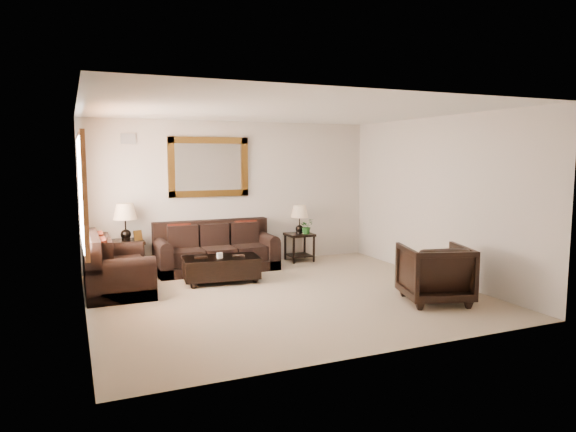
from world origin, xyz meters
name	(u,v)px	position (x,y,z in m)	size (l,w,h in m)	color
room	(285,204)	(0.00, 0.00, 1.35)	(5.51, 5.01, 2.71)	gray
window	(83,192)	(-2.70, 0.90, 1.55)	(0.07, 1.96, 1.66)	white
mirror	(209,167)	(-0.49, 2.47, 1.85)	(1.50, 0.06, 1.10)	#48310E
air_vent	(128,139)	(-1.90, 2.48, 2.35)	(0.25, 0.02, 0.18)	#999999
sofa	(216,252)	(-0.49, 2.08, 0.32)	(2.14, 0.92, 0.87)	black
loveseat	(113,270)	(-2.32, 1.19, 0.33)	(0.94, 1.59, 0.89)	black
end_table_left	(126,229)	(-2.02, 2.17, 0.82)	(0.57, 0.57, 1.25)	black
end_table_right	(299,225)	(1.24, 2.21, 0.72)	(0.50, 0.50, 1.10)	black
coffee_table	(221,266)	(-0.65, 1.14, 0.26)	(1.29, 0.79, 0.52)	black
armchair	(435,270)	(1.80, -1.16, 0.45)	(0.88, 0.82, 0.90)	black
potted_plant	(306,228)	(1.35, 2.12, 0.66)	(0.26, 0.29, 0.23)	#20551D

